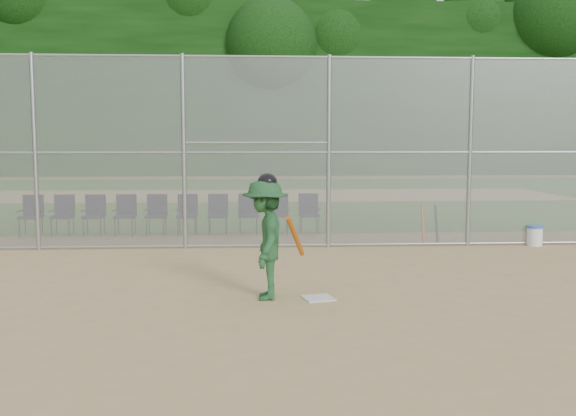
{
  "coord_description": "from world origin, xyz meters",
  "views": [
    {
      "loc": [
        -0.64,
        -8.33,
        2.24
      ],
      "look_at": [
        0.0,
        2.5,
        1.1
      ],
      "focal_mm": 40.0,
      "sensor_mm": 36.0,
      "label": 1
    }
  ],
  "objects": [
    {
      "name": "chair_4",
      "position": [
        -2.88,
        6.98,
        0.48
      ],
      "size": [
        0.54,
        0.52,
        0.96
      ],
      "primitive_type": null,
      "color": "black",
      "rests_on": "ground"
    },
    {
      "name": "grass_strip",
      "position": [
        0.0,
        18.0,
        0.01
      ],
      "size": [
        100.0,
        100.0,
        0.0
      ],
      "primitive_type": "plane",
      "color": "#2E681F",
      "rests_on": "ground"
    },
    {
      "name": "batter_at_plate",
      "position": [
        -0.43,
        0.63,
        0.87
      ],
      "size": [
        0.89,
        1.28,
        1.79
      ],
      "color": "#1E4D28",
      "rests_on": "ground"
    },
    {
      "name": "home_plate",
      "position": [
        0.32,
        0.57,
        0.01
      ],
      "size": [
        0.49,
        0.49,
        0.02
      ],
      "primitive_type": "cube",
      "rotation": [
        0.0,
        0.0,
        0.23
      ],
      "color": "silver",
      "rests_on": "ground"
    },
    {
      "name": "water_cooler",
      "position": [
        5.44,
        4.93,
        0.22
      ],
      "size": [
        0.34,
        0.34,
        0.43
      ],
      "color": "white",
      "rests_on": "ground"
    },
    {
      "name": "chair_1",
      "position": [
        -5.08,
        6.98,
        0.48
      ],
      "size": [
        0.54,
        0.52,
        0.96
      ],
      "primitive_type": null,
      "color": "black",
      "rests_on": "ground"
    },
    {
      "name": "ground",
      "position": [
        0.0,
        0.0,
        0.0
      ],
      "size": [
        100.0,
        100.0,
        0.0
      ],
      "primitive_type": "plane",
      "color": "tan",
      "rests_on": "ground"
    },
    {
      "name": "backstop_fence",
      "position": [
        0.0,
        5.0,
        2.07
      ],
      "size": [
        16.09,
        0.09,
        4.0
      ],
      "color": "gray",
      "rests_on": "ground"
    },
    {
      "name": "chair_3",
      "position": [
        -3.62,
        6.98,
        0.48
      ],
      "size": [
        0.54,
        0.52,
        0.96
      ],
      "primitive_type": null,
      "color": "black",
      "rests_on": "ground"
    },
    {
      "name": "chair_8",
      "position": [
        0.04,
        6.98,
        0.48
      ],
      "size": [
        0.54,
        0.52,
        0.96
      ],
      "primitive_type": null,
      "color": "black",
      "rests_on": "ground"
    },
    {
      "name": "treeline",
      "position": [
        0.0,
        20.0,
        5.5
      ],
      "size": [
        81.0,
        60.0,
        11.0
      ],
      "color": "black",
      "rests_on": "ground"
    },
    {
      "name": "chair_5",
      "position": [
        -2.15,
        6.98,
        0.48
      ],
      "size": [
        0.54,
        0.52,
        0.96
      ],
      "primitive_type": null,
      "color": "black",
      "rests_on": "ground"
    },
    {
      "name": "chair_9",
      "position": [
        0.77,
        6.98,
        0.48
      ],
      "size": [
        0.54,
        0.52,
        0.96
      ],
      "primitive_type": null,
      "color": "black",
      "rests_on": "ground"
    },
    {
      "name": "dirt_patch_far",
      "position": [
        0.0,
        18.0,
        0.01
      ],
      "size": [
        24.0,
        24.0,
        0.0
      ],
      "primitive_type": "plane",
      "color": "tan",
      "rests_on": "ground"
    },
    {
      "name": "spare_bats",
      "position": [
        3.29,
        5.41,
        0.42
      ],
      "size": [
        0.36,
        0.31,
        0.84
      ],
      "color": "#D84C14",
      "rests_on": "ground"
    },
    {
      "name": "chair_2",
      "position": [
        -4.35,
        6.98,
        0.48
      ],
      "size": [
        0.54,
        0.52,
        0.96
      ],
      "primitive_type": null,
      "color": "black",
      "rests_on": "ground"
    },
    {
      "name": "chair_0",
      "position": [
        -5.81,
        6.98,
        0.48
      ],
      "size": [
        0.54,
        0.52,
        0.96
      ],
      "primitive_type": null,
      "color": "black",
      "rests_on": "ground"
    },
    {
      "name": "chair_6",
      "position": [
        -1.42,
        6.98,
        0.48
      ],
      "size": [
        0.54,
        0.52,
        0.96
      ],
      "primitive_type": null,
      "color": "black",
      "rests_on": "ground"
    },
    {
      "name": "chair_7",
      "position": [
        -0.69,
        6.98,
        0.48
      ],
      "size": [
        0.54,
        0.52,
        0.96
      ],
      "primitive_type": null,
      "color": "black",
      "rests_on": "ground"
    }
  ]
}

